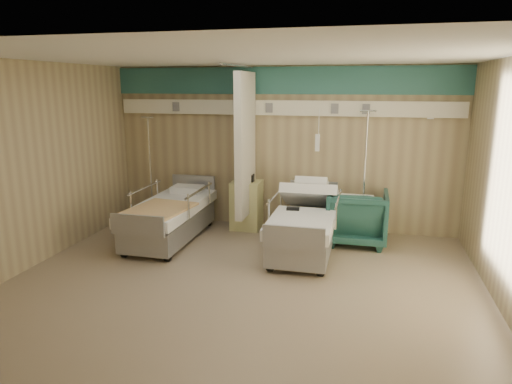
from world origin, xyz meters
TOP-DOWN VIEW (x-y plane):
  - ground at (0.00, 0.00)m, footprint 6.00×5.00m
  - room_walls at (-0.03, 0.25)m, footprint 6.04×5.04m
  - bed_right at (0.60, 1.30)m, footprint 1.00×2.16m
  - bed_left at (-1.60, 1.30)m, footprint 1.00×2.16m
  - bedside_cabinet at (-0.55, 2.20)m, footprint 0.50×0.48m
  - visitor_armchair at (1.36, 1.90)m, footprint 0.92×0.95m
  - waffle_blanket at (1.32, 1.90)m, footprint 0.56×0.50m
  - iv_stand_right at (1.43, 2.23)m, footprint 0.37×0.37m
  - iv_stand_left at (-2.36, 2.19)m, footprint 0.35×0.35m
  - call_remote at (0.41, 1.33)m, footprint 0.20×0.10m
  - tan_blanket at (-1.56, 0.84)m, footprint 0.94×1.12m
  - toiletry_bag at (-0.54, 2.18)m, footprint 0.23×0.15m
  - white_cup at (-0.71, 2.16)m, footprint 0.11×0.11m

SIDE VIEW (x-z plane):
  - ground at x=0.00m, z-range 0.00..0.00m
  - bed_right at x=0.60m, z-range 0.00..0.63m
  - bed_left at x=-1.60m, z-range 0.00..0.63m
  - iv_stand_left at x=-2.36m, z-range -0.57..1.36m
  - bedside_cabinet at x=-0.55m, z-range 0.00..0.85m
  - iv_stand_right at x=1.43m, z-range -0.62..1.48m
  - visitor_armchair at x=1.36m, z-range 0.00..0.86m
  - tan_blanket at x=-1.56m, z-range 0.63..0.67m
  - call_remote at x=0.41m, z-range 0.63..0.67m
  - waffle_blanket at x=1.32m, z-range 0.86..0.92m
  - toiletry_bag at x=-0.54m, z-range 0.85..0.98m
  - white_cup at x=-0.71m, z-range 0.85..0.99m
  - room_walls at x=-0.03m, z-range 0.45..3.27m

